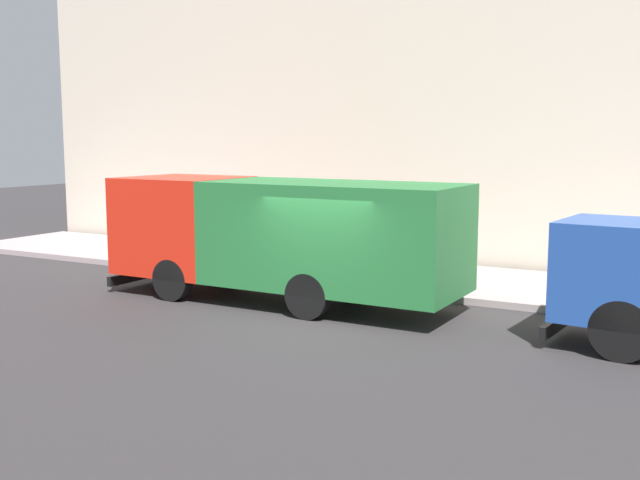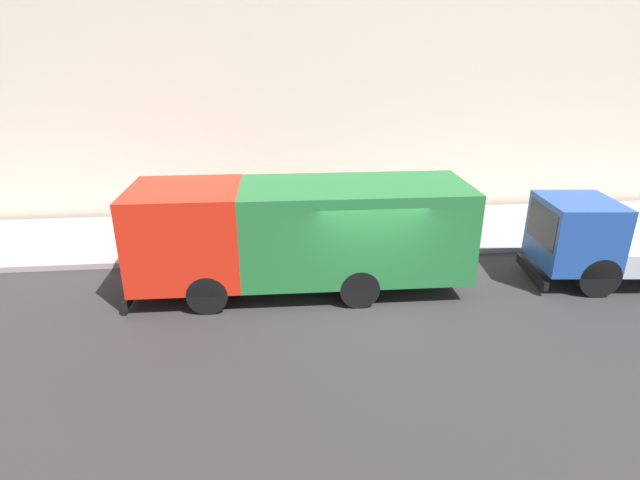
% 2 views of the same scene
% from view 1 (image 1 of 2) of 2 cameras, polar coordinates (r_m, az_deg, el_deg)
% --- Properties ---
extents(ground, '(80.00, 80.00, 0.00)m').
position_cam_1_polar(ground, '(15.31, -0.37, -6.24)').
color(ground, '#302D2E').
extents(sidewalk, '(4.21, 30.00, 0.16)m').
position_cam_1_polar(sidewalk, '(19.81, 6.83, -2.82)').
color(sidewalk, '#A69393').
rests_on(sidewalk, ground).
extents(building_facade, '(0.50, 30.00, 10.87)m').
position_cam_1_polar(building_facade, '(21.99, 9.66, 12.18)').
color(building_facade, beige).
rests_on(building_facade, ground).
extents(large_utility_truck, '(2.60, 8.39, 2.76)m').
position_cam_1_polar(large_utility_truck, '(16.91, -2.99, 0.57)').
color(large_utility_truck, red).
rests_on(large_utility_truck, ground).
extents(pedestrian_walking, '(0.45, 0.45, 1.77)m').
position_cam_1_polar(pedestrian_walking, '(18.55, 2.63, -0.29)').
color(pedestrian_walking, '#504449').
rests_on(pedestrian_walking, sidewalk).
extents(pedestrian_standing, '(0.35, 0.35, 1.60)m').
position_cam_1_polar(pedestrian_standing, '(21.70, -0.51, 0.64)').
color(pedestrian_standing, '#575248').
rests_on(pedestrian_standing, sidewalk).
extents(pedestrian_third, '(0.45, 0.45, 1.70)m').
position_cam_1_polar(pedestrian_third, '(20.39, 4.96, 0.32)').
color(pedestrian_third, '#1C232A').
rests_on(pedestrian_third, sidewalk).
extents(traffic_cone_orange, '(0.46, 0.46, 0.66)m').
position_cam_1_polar(traffic_cone_orange, '(22.09, -10.27, -0.71)').
color(traffic_cone_orange, orange).
rests_on(traffic_cone_orange, sidewalk).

